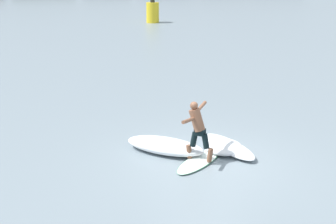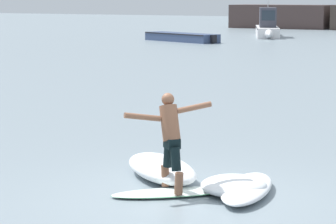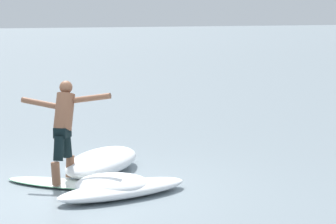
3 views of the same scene
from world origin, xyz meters
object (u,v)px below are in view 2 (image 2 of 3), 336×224
(surfboard, at_px, (174,192))
(small_boat_offshore, at_px, (180,37))
(surfer, at_px, (170,134))
(fishing_boat_near_jetty, at_px, (267,27))

(surfboard, xyz_separation_m, small_boat_offshore, (-19.68, 37.52, 0.28))
(surfboard, height_order, small_boat_offshore, small_boat_offshore)
(surfboard, height_order, surfer, surfer)
(surfer, xyz_separation_m, fishing_boat_near_jetty, (-16.56, 45.99, -0.24))
(surfboard, bearing_deg, fishing_boat_near_jetty, 109.88)
(surfer, bearing_deg, surfboard, -13.01)
(surfboard, relative_size, small_boat_offshore, 0.27)
(surfer, bearing_deg, fishing_boat_near_jetty, 109.80)
(small_boat_offshore, bearing_deg, surfer, -62.41)
(surfboard, relative_size, surfer, 1.23)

